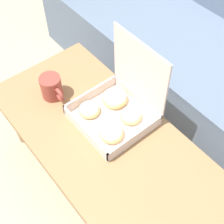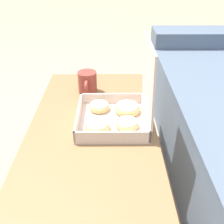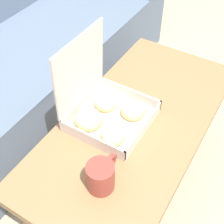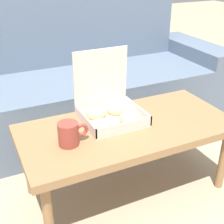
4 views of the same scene
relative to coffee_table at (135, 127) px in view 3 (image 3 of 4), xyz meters
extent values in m
plane|color=tan|center=(0.00, 0.04, -0.37)|extent=(12.00, 12.00, 0.00)
cube|color=slate|center=(0.00, 0.69, -0.15)|extent=(1.84, 0.60, 0.43)
cube|color=slate|center=(1.04, 0.79, -0.10)|extent=(0.24, 0.80, 0.53)
cube|color=#997047|center=(0.00, 0.00, 0.02)|extent=(1.09, 0.52, 0.04)
cylinder|color=#997047|center=(0.49, -0.20, -0.18)|extent=(0.04, 0.04, 0.37)
cylinder|color=#997047|center=(-0.49, 0.20, -0.18)|extent=(0.04, 0.04, 0.37)
cylinder|color=#997047|center=(0.49, 0.20, -0.18)|extent=(0.04, 0.04, 0.37)
cube|color=silver|center=(-0.05, 0.08, 0.05)|extent=(0.30, 0.29, 0.01)
cube|color=silver|center=(-0.05, -0.06, 0.08)|extent=(0.30, 0.01, 0.05)
cube|color=silver|center=(-0.05, 0.22, 0.08)|extent=(0.30, 0.01, 0.05)
cube|color=silver|center=(-0.20, 0.08, 0.08)|extent=(0.01, 0.29, 0.05)
cube|color=silver|center=(0.10, 0.08, 0.08)|extent=(0.01, 0.29, 0.05)
cube|color=silver|center=(-0.05, 0.22, 0.24)|extent=(0.30, 0.02, 0.29)
torus|color=#E5BC75|center=(-0.14, 0.03, 0.07)|extent=(0.09, 0.09, 0.03)
cylinder|color=white|center=(-0.14, 0.03, 0.08)|extent=(0.08, 0.08, 0.01)
torus|color=#E5BC75|center=(0.02, 0.02, 0.07)|extent=(0.10, 0.10, 0.03)
cylinder|color=white|center=(0.02, 0.02, 0.08)|extent=(0.08, 0.08, 0.02)
torus|color=#E5BC75|center=(0.00, 0.14, 0.07)|extent=(0.09, 0.09, 0.03)
cylinder|color=white|center=(0.00, 0.14, 0.08)|extent=(0.08, 0.08, 0.01)
torus|color=#E5BC75|center=(-0.11, 0.15, 0.07)|extent=(0.11, 0.11, 0.04)
cylinder|color=white|center=(-0.11, 0.15, 0.08)|extent=(0.10, 0.10, 0.02)
cylinder|color=#993D33|center=(-0.32, -0.04, 0.10)|extent=(0.09, 0.09, 0.11)
torus|color=#993D33|center=(-0.26, -0.04, 0.10)|extent=(0.06, 0.02, 0.06)
camera|label=1|loc=(0.56, -0.41, 1.12)|focal=50.00mm
camera|label=2|loc=(0.87, 0.08, 0.67)|focal=42.00mm
camera|label=3|loc=(-0.78, -0.36, 0.98)|focal=50.00mm
camera|label=4|loc=(-0.66, -1.21, 0.82)|focal=50.00mm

